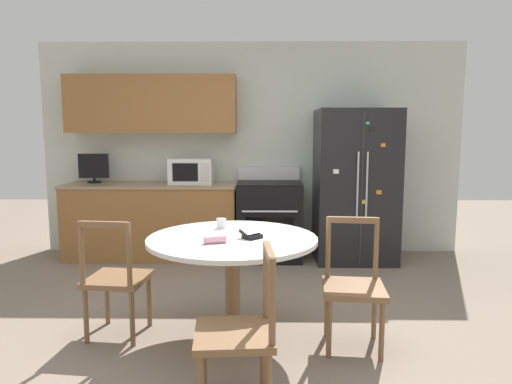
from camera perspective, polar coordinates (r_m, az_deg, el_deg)
The scene contains 14 objects.
ground_plane at distance 3.46m, azimuth -1.58°, elevation -18.42°, with size 14.00×14.00×0.00m, color gray.
back_wall at distance 5.72m, azimuth -3.67°, elevation 6.77°, with size 5.20×0.44×2.60m.
kitchen_counter at distance 5.65m, azimuth -12.81°, elevation -3.48°, with size 2.05×0.64×0.90m.
refrigerator at distance 5.47m, azimuth 12.27°, elevation 0.77°, with size 0.92×0.76×1.77m.
oven_range at distance 5.47m, azimuth 1.66°, elevation -3.48°, with size 0.76×0.68×1.08m.
microwave at distance 5.51m, azimuth -8.06°, elevation 2.63°, with size 0.51×0.37×0.30m.
countertop_tv at distance 5.85m, azimuth -19.62°, elevation 2.93°, with size 0.36×0.16×0.35m.
dining_table at distance 3.32m, azimuth -2.96°, elevation -8.09°, with size 1.22×1.22×0.77m.
dining_chair_left at distance 3.56m, azimuth -17.10°, elevation -10.43°, with size 0.46×0.46×0.90m.
dining_chair_right at distance 3.33m, azimuth 12.06°, elevation -11.50°, with size 0.46×0.46×0.90m.
dining_chair_near at distance 2.57m, azimuth -2.10°, elevation -17.26°, with size 0.45×0.45×0.90m.
candle_glass at distance 3.58m, azimuth -4.35°, elevation -4.00°, with size 0.08×0.08×0.08m.
folded_napkin at distance 3.10m, azimuth -5.17°, elevation -5.93°, with size 0.16×0.10×0.05m.
wallet at distance 3.24m, azimuth -0.64°, elevation -5.31°, with size 0.17×0.17×0.07m.
Camera 1 is at (0.13, -3.11, 1.51)m, focal length 32.00 mm.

